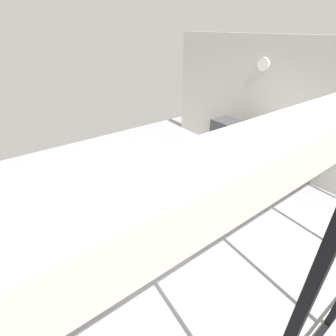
{
  "coord_description": "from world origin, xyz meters",
  "views": [
    {
      "loc": [
        2.37,
        3.19,
        2.98
      ],
      "look_at": [
        0.04,
        0.09,
        0.79
      ],
      "focal_mm": 27.12,
      "sensor_mm": 36.0,
      "label": 1
    }
  ],
  "objects_px": {
    "cutting_board": "(177,155)",
    "fruit_bowl": "(188,146)",
    "stool_by_window": "(196,204)",
    "apple_red": "(169,154)",
    "kitchen_island": "(165,181)",
    "water_bottle": "(152,158)",
    "oven_range": "(225,136)"
  },
  "relations": [
    {
      "from": "kitchen_island",
      "to": "cutting_board",
      "type": "bearing_deg",
      "value": 171.71
    },
    {
      "from": "kitchen_island",
      "to": "fruit_bowl",
      "type": "relative_size",
      "value": 7.48
    },
    {
      "from": "fruit_bowl",
      "to": "kitchen_island",
      "type": "bearing_deg",
      "value": 8.06
    },
    {
      "from": "kitchen_island",
      "to": "cutting_board",
      "type": "relative_size",
      "value": 5.32
    },
    {
      "from": "oven_range",
      "to": "apple_red",
      "type": "height_order",
      "value": "apple_red"
    },
    {
      "from": "stool_by_window",
      "to": "apple_red",
      "type": "xyz_separation_m",
      "value": [
        0.04,
        -0.72,
        0.68
      ]
    },
    {
      "from": "stool_by_window",
      "to": "fruit_bowl",
      "type": "height_order",
      "value": "fruit_bowl"
    },
    {
      "from": "oven_range",
      "to": "fruit_bowl",
      "type": "xyz_separation_m",
      "value": [
        1.96,
        0.74,
        0.52
      ]
    },
    {
      "from": "cutting_board",
      "to": "apple_red",
      "type": "bearing_deg",
      "value": -20.74
    },
    {
      "from": "apple_red",
      "to": "oven_range",
      "type": "bearing_deg",
      "value": -161.72
    },
    {
      "from": "kitchen_island",
      "to": "water_bottle",
      "type": "bearing_deg",
      "value": 7.26
    },
    {
      "from": "cutting_board",
      "to": "fruit_bowl",
      "type": "height_order",
      "value": "fruit_bowl"
    },
    {
      "from": "water_bottle",
      "to": "fruit_bowl",
      "type": "xyz_separation_m",
      "value": [
        -0.91,
        -0.12,
        -0.08
      ]
    },
    {
      "from": "kitchen_island",
      "to": "stool_by_window",
      "type": "relative_size",
      "value": 2.93
    },
    {
      "from": "cutting_board",
      "to": "fruit_bowl",
      "type": "xyz_separation_m",
      "value": [
        -0.37,
        -0.12,
        0.03
      ]
    },
    {
      "from": "oven_range",
      "to": "kitchen_island",
      "type": "distance_m",
      "value": 2.71
    },
    {
      "from": "cutting_board",
      "to": "water_bottle",
      "type": "xyz_separation_m",
      "value": [
        0.53,
        0.0,
        0.11
      ]
    },
    {
      "from": "apple_red",
      "to": "kitchen_island",
      "type": "bearing_deg",
      "value": 8.19
    },
    {
      "from": "fruit_bowl",
      "to": "water_bottle",
      "type": "bearing_deg",
      "value": 7.81
    },
    {
      "from": "cutting_board",
      "to": "oven_range",
      "type": "bearing_deg",
      "value": -159.66
    },
    {
      "from": "cutting_board",
      "to": "apple_red",
      "type": "height_order",
      "value": "apple_red"
    },
    {
      "from": "oven_range",
      "to": "water_bottle",
      "type": "xyz_separation_m",
      "value": [
        2.87,
        0.87,
        0.61
      ]
    },
    {
      "from": "oven_range",
      "to": "water_bottle",
      "type": "height_order",
      "value": "water_bottle"
    },
    {
      "from": "cutting_board",
      "to": "fruit_bowl",
      "type": "relative_size",
      "value": 1.41
    },
    {
      "from": "stool_by_window",
      "to": "cutting_board",
      "type": "xyz_separation_m",
      "value": [
        -0.1,
        -0.67,
        0.63
      ]
    },
    {
      "from": "kitchen_island",
      "to": "apple_red",
      "type": "height_order",
      "value": "apple_red"
    },
    {
      "from": "apple_red",
      "to": "water_bottle",
      "type": "xyz_separation_m",
      "value": [
        0.4,
        0.05,
        0.06
      ]
    },
    {
      "from": "kitchen_island",
      "to": "cutting_board",
      "type": "height_order",
      "value": "cutting_board"
    },
    {
      "from": "cutting_board",
      "to": "fruit_bowl",
      "type": "bearing_deg",
      "value": -161.96
    },
    {
      "from": "stool_by_window",
      "to": "water_bottle",
      "type": "bearing_deg",
      "value": -56.8
    },
    {
      "from": "water_bottle",
      "to": "fruit_bowl",
      "type": "bearing_deg",
      "value": -172.19
    },
    {
      "from": "oven_range",
      "to": "kitchen_island",
      "type": "relative_size",
      "value": 0.47
    }
  ]
}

